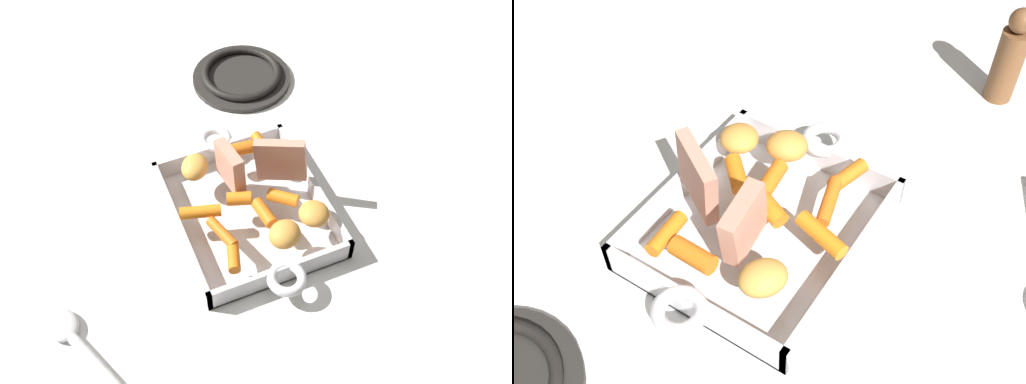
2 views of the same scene
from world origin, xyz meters
TOP-DOWN VIEW (x-y plane):
  - ground_plane at (0.00, 0.00)m, footprint 1.90×1.90m
  - roasting_dish at (0.00, 0.00)m, footprint 0.37×0.25m
  - roast_slice_thick at (-0.05, -0.01)m, footprint 0.08×0.03m
  - roast_slice_outer at (-0.03, 0.07)m, footprint 0.06×0.09m
  - baby_carrot_long at (0.05, -0.06)m, footprint 0.07×0.03m
  - baby_carrot_center_right at (0.04, 0.01)m, footprint 0.05×0.03m
  - baby_carrot_southwest at (-0.09, 0.07)m, footprint 0.06×0.02m
  - baby_carrot_northeast at (0.10, -0.06)m, footprint 0.06×0.03m
  - baby_carrot_short at (0.00, -0.08)m, footprint 0.04×0.07m
  - baby_carrot_southeast at (0.03, 0.05)m, footprint 0.05×0.05m
  - baby_carrot_northwest at (-0.10, 0.02)m, footprint 0.03×0.06m
  - baby_carrot_center_left at (0.00, -0.01)m, footprint 0.04×0.05m
  - potato_halved at (-0.09, -0.06)m, footprint 0.07×0.07m
  - potato_whole at (0.08, 0.08)m, footprint 0.06×0.06m
  - potato_corner at (0.10, 0.02)m, footprint 0.07×0.07m
  - stove_burner_rear at (-0.32, 0.12)m, footprint 0.20×0.20m
  - serving_spoon at (0.13, -0.31)m, footprint 0.22×0.12m

SIDE VIEW (x-z plane):
  - ground_plane at x=0.00m, z-range 0.00..0.00m
  - serving_spoon at x=0.13m, z-range 0.00..0.02m
  - stove_burner_rear at x=-0.32m, z-range 0.00..0.02m
  - roasting_dish at x=0.00m, z-range -0.01..0.04m
  - baby_carrot_long at x=0.05m, z-range 0.04..0.06m
  - baby_carrot_southwest at x=-0.09m, z-range 0.04..0.06m
  - baby_carrot_northeast at x=0.10m, z-range 0.04..0.07m
  - baby_carrot_short at x=0.00m, z-range 0.04..0.07m
  - baby_carrot_center_right at x=0.04m, z-range 0.04..0.07m
  - baby_carrot_southeast at x=0.03m, z-range 0.04..0.07m
  - baby_carrot_center_left at x=0.00m, z-range 0.04..0.07m
  - baby_carrot_northwest at x=-0.10m, z-range 0.04..0.07m
  - potato_whole at x=0.08m, z-range 0.04..0.07m
  - potato_halved at x=-0.09m, z-range 0.04..0.08m
  - potato_corner at x=0.10m, z-range 0.04..0.08m
  - roast_slice_thick at x=-0.05m, z-range 0.04..0.12m
  - roast_slice_outer at x=-0.03m, z-range 0.04..0.13m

